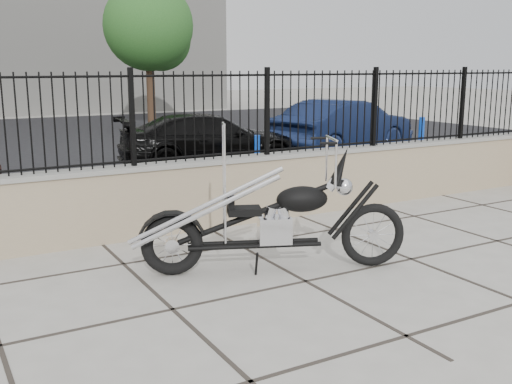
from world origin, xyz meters
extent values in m
plane|color=#99968E|center=(0.00, 0.00, 0.00)|extent=(90.00, 90.00, 0.00)
plane|color=black|center=(0.00, 12.50, 0.00)|extent=(30.00, 30.00, 0.00)
cube|color=gray|center=(0.00, 2.50, 0.48)|extent=(14.00, 0.36, 0.96)
cube|color=black|center=(0.00, 2.50, 1.56)|extent=(14.00, 0.08, 1.20)
imported|color=black|center=(2.29, 7.19, 0.59)|extent=(4.28, 2.26, 1.18)
imported|color=#101B3D|center=(6.22, 7.37, 0.69)|extent=(4.42, 2.44, 1.38)
cylinder|color=#0B25B2|center=(2.37, 5.19, 0.45)|extent=(0.13, 0.13, 0.90)
cylinder|color=#0C43BD|center=(6.68, 5.12, 0.54)|extent=(0.14, 0.14, 1.08)
cylinder|color=#382619|center=(4.11, 16.00, 1.49)|extent=(0.30, 0.30, 2.98)
sphere|color=#276929|center=(4.11, 16.00, 3.77)|extent=(3.17, 3.17, 3.17)
camera|label=1|loc=(-3.41, -4.93, 2.23)|focal=42.00mm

